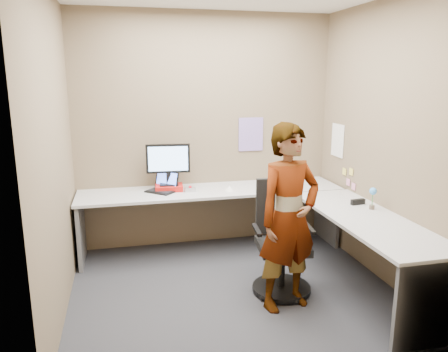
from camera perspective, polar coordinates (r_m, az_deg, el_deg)
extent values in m
plane|color=#27272C|center=(4.31, 1.12, -14.45)|extent=(3.00, 3.00, 0.00)
plane|color=brown|center=(5.14, -2.42, 5.85)|extent=(3.00, 0.00, 3.00)
plane|color=brown|center=(4.49, 20.13, 4.04)|extent=(0.00, 2.70, 2.70)
plane|color=brown|center=(3.80, -21.28, 2.44)|extent=(0.00, 2.70, 2.70)
cube|color=#AFAFAF|center=(4.94, -1.64, -1.93)|extent=(2.96, 0.65, 0.03)
cube|color=#AFAFAF|center=(4.20, 18.14, -5.34)|extent=(0.65, 1.91, 0.03)
cube|color=#59595B|center=(4.98, -18.18, -6.87)|extent=(0.04, 0.60, 0.70)
cube|color=#59595B|center=(5.51, 13.27, -4.66)|extent=(0.04, 0.60, 0.70)
cube|color=#59595B|center=(3.65, 25.37, -15.03)|extent=(0.60, 0.04, 0.70)
cube|color=red|center=(4.94, -7.18, -1.51)|extent=(0.32, 0.25, 0.06)
cube|color=black|center=(4.93, -7.19, -1.08)|extent=(0.21, 0.16, 0.02)
cube|color=black|center=(4.93, -7.24, -0.26)|extent=(0.05, 0.04, 0.12)
cube|color=black|center=(4.89, -7.32, 2.28)|extent=(0.49, 0.08, 0.32)
cube|color=#93C4FF|center=(4.87, -7.31, 2.24)|extent=(0.43, 0.04, 0.27)
cube|color=black|center=(4.88, -8.20, -1.98)|extent=(0.37, 0.37, 0.02)
cube|color=black|center=(4.94, -7.46, -0.46)|extent=(0.27, 0.25, 0.20)
cube|color=#4B70EF|center=(4.94, -7.46, -0.46)|extent=(0.23, 0.22, 0.16)
cube|color=#B7B7BC|center=(4.86, -4.45, -1.76)|extent=(0.12, 0.08, 0.04)
sphere|color=red|center=(4.85, -4.44, -1.45)|extent=(0.04, 0.04, 0.04)
cone|color=white|center=(4.88, 0.73, -1.60)|extent=(0.10, 0.10, 0.06)
cube|color=black|center=(4.56, 17.09, -3.25)|extent=(0.15, 0.06, 0.05)
cylinder|color=brown|center=(4.45, 18.74, -3.87)|extent=(0.05, 0.05, 0.04)
cylinder|color=#338C3F|center=(4.42, 18.83, -2.76)|extent=(0.01, 0.01, 0.14)
sphere|color=#459BF3|center=(4.41, 18.89, -1.88)|extent=(0.07, 0.07, 0.07)
cube|color=#846BB7|center=(5.26, 3.52, 5.46)|extent=(0.30, 0.01, 0.40)
cube|color=white|center=(5.27, 14.62, 4.52)|extent=(0.01, 0.28, 0.38)
cube|color=#F2E059|center=(5.02, 16.27, 0.53)|extent=(0.01, 0.07, 0.07)
cube|color=pink|center=(5.09, 15.91, -0.78)|extent=(0.01, 0.07, 0.07)
cube|color=pink|center=(4.99, 16.56, -1.32)|extent=(0.01, 0.07, 0.07)
cube|color=#F2E059|center=(5.15, 15.44, 0.55)|extent=(0.01, 0.07, 0.07)
cylinder|color=black|center=(4.27, 7.50, -14.28)|extent=(0.55, 0.55, 0.04)
cylinder|color=black|center=(4.18, 7.58, -11.66)|extent=(0.06, 0.06, 0.39)
cube|color=black|center=(4.10, 7.67, -9.05)|extent=(0.50, 0.50, 0.07)
cube|color=black|center=(4.19, 7.11, -3.88)|extent=(0.43, 0.10, 0.54)
cube|color=black|center=(3.99, 4.31, -7.04)|extent=(0.08, 0.30, 0.03)
cube|color=black|center=(4.10, 11.08, -6.68)|extent=(0.08, 0.30, 0.03)
imported|color=#999399|center=(3.76, 8.47, -5.45)|extent=(0.67, 0.53, 1.62)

